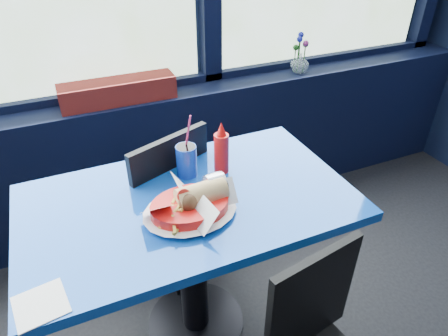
# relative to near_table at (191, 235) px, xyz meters

# --- Properties ---
(window_sill) EXTENTS (5.00, 0.26, 0.80)m
(window_sill) POSITION_rel_near_table_xyz_m (-0.30, 0.87, -0.17)
(window_sill) COLOR black
(window_sill) RESTS_ON ground
(near_table) EXTENTS (1.20, 0.70, 0.75)m
(near_table) POSITION_rel_near_table_xyz_m (0.00, 0.00, 0.00)
(near_table) COLOR black
(near_table) RESTS_ON ground
(chair_near_back) EXTENTS (0.52, 0.52, 0.89)m
(chair_near_back) POSITION_rel_near_table_xyz_m (0.04, 0.33, -0.06)
(chair_near_back) COLOR black
(chair_near_back) RESTS_ON ground
(planter_box) EXTENTS (0.58, 0.15, 0.11)m
(planter_box) POSITION_rel_near_table_xyz_m (-0.07, 0.84, 0.29)
(planter_box) COLOR maroon
(planter_box) RESTS_ON window_sill
(flower_vase) EXTENTS (0.12, 0.12, 0.23)m
(flower_vase) POSITION_rel_near_table_xyz_m (1.00, 0.83, 0.30)
(flower_vase) COLOR silver
(flower_vase) RESTS_ON window_sill
(food_basket) EXTENTS (0.36, 0.36, 0.11)m
(food_basket) POSITION_rel_near_table_xyz_m (-0.02, -0.08, 0.22)
(food_basket) COLOR red
(food_basket) RESTS_ON near_table
(ketchup_bottle) EXTENTS (0.06, 0.06, 0.22)m
(ketchup_bottle) POSITION_rel_near_table_xyz_m (0.18, 0.12, 0.28)
(ketchup_bottle) COLOR red
(ketchup_bottle) RESTS_ON near_table
(soda_cup) EXTENTS (0.08, 0.08, 0.27)m
(soda_cup) POSITION_rel_near_table_xyz_m (0.05, 0.15, 0.25)
(soda_cup) COLOR #0D3199
(soda_cup) RESTS_ON near_table
(napkin) EXTENTS (0.15, 0.15, 0.00)m
(napkin) POSITION_rel_near_table_xyz_m (-0.52, -0.28, 0.18)
(napkin) COLOR white
(napkin) RESTS_ON near_table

